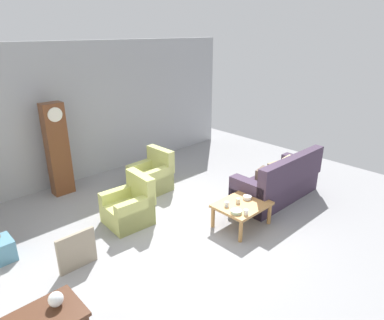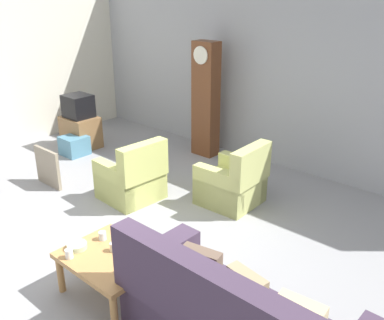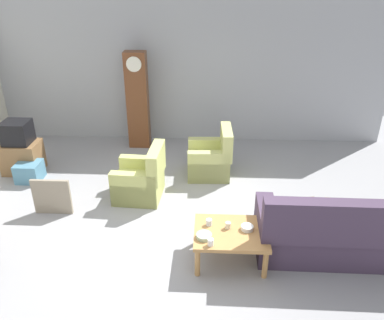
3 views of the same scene
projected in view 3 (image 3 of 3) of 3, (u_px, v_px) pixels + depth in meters
ground_plane at (177, 234)px, 5.74m from camera, size 10.40×10.40×0.00m
garage_door_wall at (190, 68)px, 8.23m from camera, size 8.40×0.16×3.20m
couch_floral at (337, 234)px, 5.16m from camera, size 2.11×0.90×1.04m
armchair_olive_near at (141, 181)px, 6.53m from camera, size 0.84×0.81×0.92m
armchair_olive_far at (211, 159)px, 7.24m from camera, size 0.82×0.79×0.92m
coffee_table_wood at (231, 235)px, 5.08m from camera, size 0.96×0.76×0.46m
grandfather_clock at (138, 101)px, 8.08m from camera, size 0.44×0.30×2.03m
tv_stand_cabinet at (22, 157)px, 7.35m from camera, size 0.68×0.52×0.59m
tv_crt at (17, 132)px, 7.12m from camera, size 0.48×0.44×0.42m
framed_picture_leaning at (52, 197)px, 6.09m from camera, size 0.60×0.05×0.60m
storage_box_blue at (29, 171)px, 7.10m from camera, size 0.43×0.43×0.35m
cup_white_porcelain at (211, 242)px, 4.78m from camera, size 0.08×0.08×0.09m
cup_blue_rimmed at (209, 222)px, 5.15m from camera, size 0.08×0.08×0.09m
cup_cream_tall at (228, 225)px, 5.09m from camera, size 0.07×0.07×0.09m
bowl_white_stacked at (247, 228)px, 5.07m from camera, size 0.16×0.16×0.06m
bowl_shallow_green at (204, 236)px, 4.92m from camera, size 0.20×0.20×0.05m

